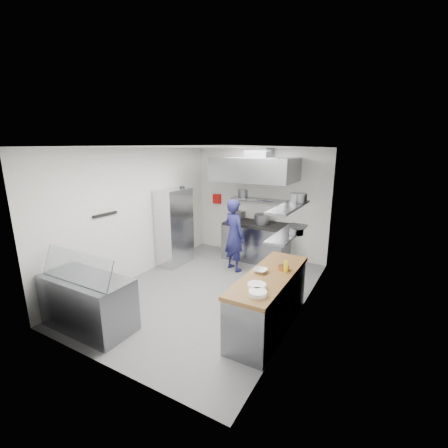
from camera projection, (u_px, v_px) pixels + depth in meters
The scene contains 34 objects.
floor at pixel (210, 290), 6.03m from camera, with size 5.00×5.00×0.00m, color slate.
ceiling at pixel (208, 147), 5.35m from camera, with size 5.00×5.00×0.00m, color silver.
wall_back at pixel (259, 203), 7.81m from camera, with size 3.60×0.02×2.80m, color white.
wall_front at pixel (98, 267), 3.57m from camera, with size 3.60×0.02×2.80m, color white.
wall_left at pixel (139, 213), 6.54m from camera, with size 5.00×0.02×2.80m, color white.
wall_right at pixel (303, 236), 4.84m from camera, with size 5.00×0.02×2.80m, color white.
gas_range at pixel (256, 242), 7.65m from camera, with size 1.60×0.80×0.90m, color gray.
cooktop at pixel (256, 224), 7.54m from camera, with size 1.57×0.78×0.06m, color black.
stock_pot_left at pixel (240, 214), 8.06m from camera, with size 0.27×0.27×0.20m, color slate.
stock_pot_mid at pixel (262, 219), 7.42m from camera, with size 0.38×0.38×0.24m, color slate.
over_range_shelf at pixel (261, 200), 7.59m from camera, with size 1.60×0.30×0.04m, color gray.
shelf_pot_a at pixel (243, 193), 7.98m from camera, with size 0.27×0.27×0.18m, color slate.
extractor_hood at pixel (255, 169), 7.05m from camera, with size 1.90×1.15×0.55m, color gray.
hood_duct at pixel (259, 153), 7.15m from camera, with size 0.55×0.55×0.24m, color slate.
red_firebox at pixel (217, 199), 8.34m from camera, with size 0.22×0.10×0.26m, color #B1110E.
chef at pixel (234, 235), 6.89m from camera, with size 0.61×0.40×1.68m, color #191A4D.
wire_rack at pixel (175, 227), 7.27m from camera, with size 0.50×0.90×1.85m, color silver.
rack_bin_a at pixel (176, 232), 7.32m from camera, with size 0.16×0.20×0.18m, color white.
rack_bin_b at pixel (189, 208), 7.69m from camera, with size 0.16×0.20×0.18m, color yellow.
rack_jar at pixel (182, 190), 7.28m from camera, with size 0.12×0.12×0.18m, color black.
knife_strip at pixel (105, 215), 5.73m from camera, with size 0.04×0.55×0.05m, color black.
prep_counter_base at pixel (269, 302), 4.72m from camera, with size 0.62×2.00×0.84m, color gray.
prep_counter_top at pixel (270, 276), 4.61m from camera, with size 0.65×2.04×0.06m, color brown.
plate_stack_a at pixel (257, 286), 4.13m from camera, with size 0.26×0.26×0.06m, color white.
plate_stack_b at pixel (258, 293), 3.93m from camera, with size 0.24×0.24×0.06m, color white.
copper_pan at pixel (284, 268), 4.76m from camera, with size 0.18×0.18×0.06m, color #D37D3B.
squeeze_bottle at pixel (286, 266), 4.66m from camera, with size 0.06×0.06×0.18m, color yellow.
mixing_bowl at pixel (260, 271), 4.67m from camera, with size 0.21×0.21×0.05m, color white.
wall_shelf_lower at pixel (288, 233), 4.64m from camera, with size 0.30×1.30×0.04m, color gray.
wall_shelf_upper at pixel (290, 207), 4.53m from camera, with size 0.30×1.30×0.04m, color gray.
shelf_pot_c at pixel (296, 231), 4.48m from camera, with size 0.21×0.21×0.10m, color slate.
shelf_pot_d at pixel (298, 197), 4.83m from camera, with size 0.27×0.27×0.14m, color slate.
display_case at pixel (88, 302), 4.70m from camera, with size 1.50×0.70×0.85m, color gray.
display_glass at pixel (76, 267), 4.45m from camera, with size 1.47×0.02×0.45m, color silver.
Camera 1 is at (2.94, -4.68, 2.77)m, focal length 24.00 mm.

